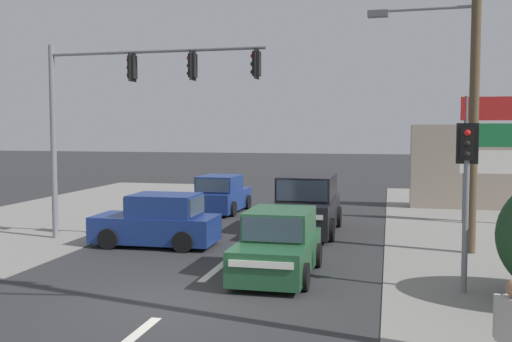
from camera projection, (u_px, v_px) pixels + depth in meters
name	position (u px, v px, depth m)	size (l,w,h in m)	color
ground_plane	(172.00, 305.00, 11.68)	(140.00, 140.00, 0.00)	#303033
lane_dash_near	(129.00, 341.00, 9.74)	(0.20, 2.40, 0.01)	silver
lane_dash_mid	(216.00, 270.00, 14.60)	(0.20, 2.40, 0.01)	silver
lane_dash_far	(259.00, 234.00, 19.47)	(0.20, 2.40, 0.01)	silver
utility_pole_midground_right	(470.00, 70.00, 16.17)	(3.78, 0.43, 9.33)	brown
traffic_signal_mast	(122.00, 98.00, 17.84)	(6.89, 0.59, 6.00)	slate
pedestal_signal_right_kerb	(466.00, 179.00, 12.35)	(0.44, 0.30, 3.56)	slate
shopping_plaza_sign	(491.00, 141.00, 21.34)	(2.10, 0.16, 4.60)	slate
hatchback_crossing_left	(278.00, 246.00, 14.03)	(1.80, 3.65, 1.53)	#235633
suv_oncoming_near	(307.00, 206.00, 19.79)	(2.07, 4.54, 1.90)	black
hatchback_oncoming_mid	(221.00, 195.00, 24.54)	(1.86, 3.68, 1.53)	navy
hatchback_receding_far	(158.00, 222.00, 17.56)	(3.66, 1.82, 1.53)	navy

